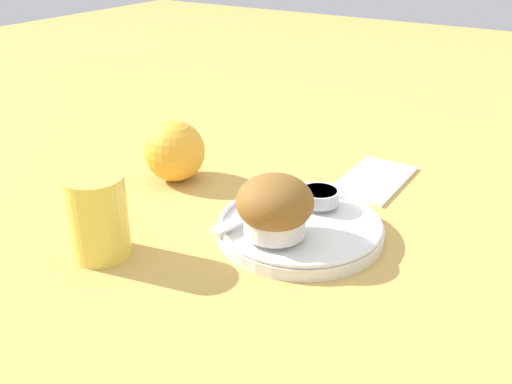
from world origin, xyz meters
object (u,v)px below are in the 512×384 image
butter_knife (265,206)px  juice_glass (98,217)px  muffin (275,207)px  orange_fruit (175,151)px

butter_knife → juice_glass: bearing=153.7°
butter_knife → juice_glass: (-0.16, 0.11, 0.02)m
juice_glass → muffin: bearing=-53.9°
muffin → butter_knife: size_ratio=0.50×
orange_fruit → juice_glass: juice_glass is taller
muffin → butter_knife: 0.07m
muffin → orange_fruit: muffin is taller
muffin → juice_glass: (-0.11, 0.15, -0.01)m
muffin → juice_glass: juice_glass is taller
muffin → juice_glass: 0.19m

